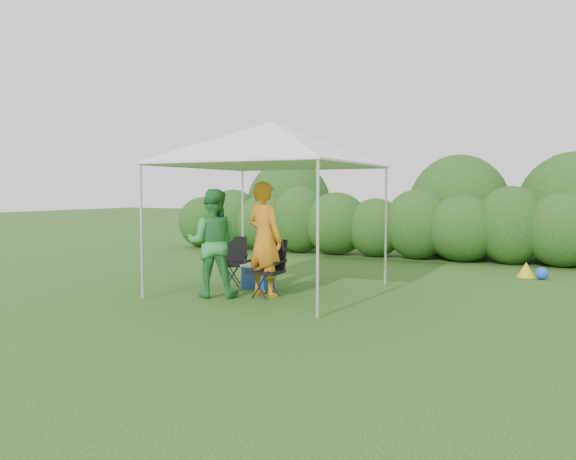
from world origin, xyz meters
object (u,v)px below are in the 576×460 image
at_px(woman, 213,243).
at_px(canopy, 272,144).
at_px(cooler, 258,276).
at_px(man, 265,239).
at_px(chair_right, 268,264).
at_px(chair_left, 233,258).

bearing_deg(woman, canopy, -148.51).
bearing_deg(cooler, man, -48.58).
bearing_deg(woman, chair_right, -172.90).
distance_m(canopy, woman, 1.92).
bearing_deg(chair_right, cooler, 132.27).
bearing_deg(chair_left, chair_right, -59.46).
bearing_deg(cooler, woman, -100.65).
relative_size(chair_right, woman, 0.53).
bearing_deg(woman, cooler, -127.58).
relative_size(chair_left, woman, 0.50).
distance_m(woman, cooler, 1.22).
height_order(chair_left, man, man).
distance_m(man, cooler, 1.05).
height_order(man, cooler, man).
height_order(woman, cooler, woman).
bearing_deg(chair_left, man, -62.65).
xyz_separation_m(man, woman, (-0.73, -0.39, -0.06)).
distance_m(man, woman, 0.83).
height_order(chair_right, chair_left, chair_right).
relative_size(woman, cooler, 3.37).
bearing_deg(woman, chair_left, -97.38).
distance_m(chair_right, man, 0.41).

